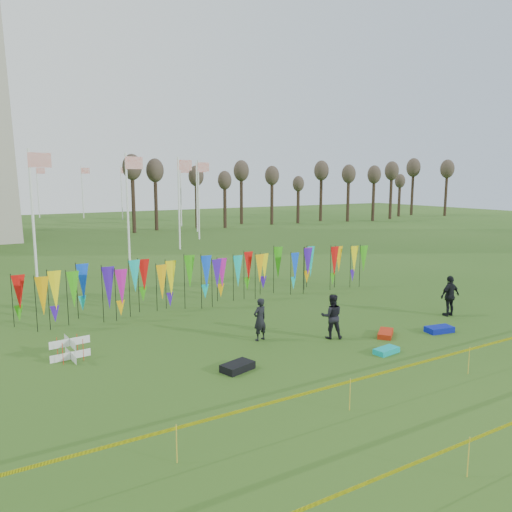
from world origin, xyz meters
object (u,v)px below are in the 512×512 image
kite_bag_turquoise (386,351)px  kite_bag_blue (439,329)px  person_mid (332,316)px  kite_bag_black (238,367)px  kite_bag_red (386,334)px  person_left (260,319)px  box_kite (70,349)px  person_right (450,296)px

kite_bag_turquoise → kite_bag_blue: (3.67, 0.71, 0.02)m
person_mid → kite_bag_turquoise: (0.61, -2.35, -0.78)m
kite_bag_blue → kite_bag_black: 9.06m
kite_bag_black → kite_bag_red: bearing=1.3°
person_mid → kite_bag_turquoise: person_mid is taller
person_left → kite_bag_blue: person_left is taller
person_mid → kite_bag_black: person_mid is taller
person_left → kite_bag_red: size_ratio=1.49×
box_kite → kite_bag_red: size_ratio=0.70×
box_kite → person_left: size_ratio=0.47×
person_left → kite_bag_red: (4.57, -2.11, -0.73)m
person_left → kite_bag_black: bearing=34.2°
kite_bag_blue → box_kite: bearing=162.1°
box_kite → kite_bag_blue: size_ratio=0.70×
person_right → kite_bag_turquoise: 6.47m
person_mid → kite_bag_black: size_ratio=1.64×
box_kite → kite_bag_black: box_kite is taller
person_left → person_right: bearing=159.8°
kite_bag_black → person_right: bearing=4.2°
kite_bag_blue → person_mid: bearing=159.0°
kite_bag_red → kite_bag_blue: bearing=-18.1°
kite_bag_blue → kite_bag_red: 2.38m
person_left → person_mid: bearing=143.3°
person_left → kite_bag_turquoise: 4.81m
kite_bag_turquoise → kite_bag_blue: bearing=10.9°
kite_bag_blue → kite_bag_red: size_ratio=0.99×
person_left → kite_bag_black: person_left is taller
box_kite → kite_bag_red: 11.85m
kite_bag_turquoise → kite_bag_black: kite_bag_black is taller
person_left → kite_bag_red: 5.08m
person_right → kite_bag_red: bearing=10.8°
person_right → kite_bag_black: 11.48m
person_left → kite_bag_turquoise: size_ratio=1.74×
box_kite → kite_bag_red: bearing=-17.8°
person_left → kite_bag_turquoise: (3.16, -3.55, -0.74)m
person_mid → kite_bag_blue: bearing=-171.9°
kite_bag_red → kite_bag_turquoise: bearing=-134.2°
person_mid → kite_bag_red: person_mid is taller
kite_bag_turquoise → kite_bag_red: (1.41, 1.45, 0.01)m
kite_bag_turquoise → kite_bag_red: kite_bag_red is taller
box_kite → person_left: person_left is taller
box_kite → kite_bag_red: box_kite is taller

